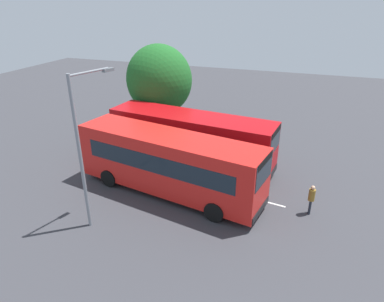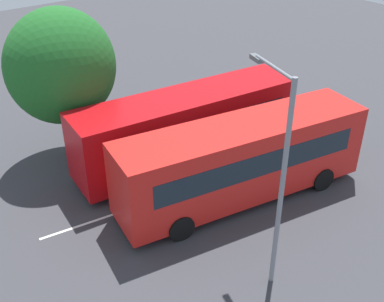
# 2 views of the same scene
# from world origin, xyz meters

# --- Properties ---
(ground_plane) EXTENTS (69.71, 69.71, 0.00)m
(ground_plane) POSITION_xyz_m (0.00, 0.00, 0.00)
(ground_plane) COLOR #38383D
(bus_far_left) EXTENTS (10.94, 4.37, 3.44)m
(bus_far_left) POSITION_xyz_m (0.74, -1.68, 1.89)
(bus_far_left) COLOR red
(bus_far_left) RESTS_ON ground
(bus_center_left) EXTENTS (10.89, 3.72, 3.44)m
(bus_center_left) POSITION_xyz_m (0.72, 1.92, 1.89)
(bus_center_left) COLOR #B70C11
(bus_center_left) RESTS_ON ground
(pedestrian) EXTENTS (0.34, 0.34, 1.62)m
(pedestrian) POSITION_xyz_m (8.24, -1.21, 0.95)
(pedestrian) COLOR #232833
(pedestrian) RESTS_ON ground
(street_lamp) EXTENTS (0.84, 2.34, 7.33)m
(street_lamp) POSITION_xyz_m (-1.66, -5.55, 4.24)
(street_lamp) COLOR gray
(street_lamp) RESTS_ON ground
(depot_tree) EXTENTS (4.93, 4.44, 7.08)m
(depot_tree) POSITION_xyz_m (-3.23, 5.91, 4.47)
(depot_tree) COLOR #4C3823
(depot_tree) RESTS_ON ground
(lane_stripe_outer_left) EXTENTS (14.15, 2.18, 0.01)m
(lane_stripe_outer_left) POSITION_xyz_m (0.00, 0.00, 0.00)
(lane_stripe_outer_left) COLOR silver
(lane_stripe_outer_left) RESTS_ON ground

